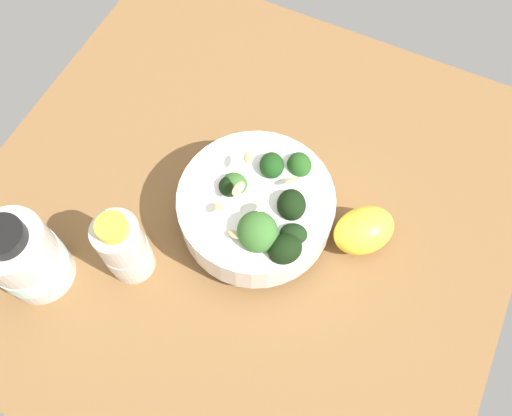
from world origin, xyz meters
TOP-DOWN VIEW (x-y plane):
  - ground_plane at (0.00, 0.00)cm, footprint 64.00×64.00cm
  - bowl_of_broccoli at (-2.47, 1.49)cm, footprint 17.48×17.48cm
  - lemon_wedge at (-14.20, -2.03)cm, footprint 8.77×9.03cm
  - bottle_tall at (8.30, 12.20)cm, footprint 5.13×5.13cm
  - bottle_short at (17.07, 17.72)cm, footprint 7.62×7.62cm

SIDE VIEW (x-z plane):
  - ground_plane at x=0.00cm, z-range -4.17..0.00cm
  - lemon_wedge at x=-14.20cm, z-range 0.00..4.99cm
  - bowl_of_broccoli at x=-2.47cm, z-range -0.63..9.36cm
  - bottle_tall at x=8.30cm, z-range -0.74..10.32cm
  - bottle_short at x=17.07cm, z-range -0.71..11.00cm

